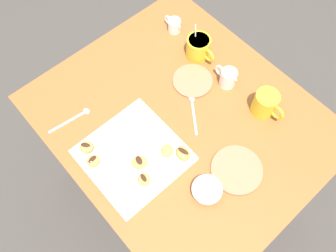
# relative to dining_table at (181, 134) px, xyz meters

# --- Properties ---
(ground_plane) EXTENTS (8.00, 8.00, 0.00)m
(ground_plane) POSITION_rel_dining_table_xyz_m (0.00, 0.00, -0.62)
(ground_plane) COLOR #423D38
(dining_table) EXTENTS (0.99, 0.84, 0.76)m
(dining_table) POSITION_rel_dining_table_xyz_m (0.00, 0.00, 0.00)
(dining_table) COLOR #935628
(dining_table) RESTS_ON ground_plane
(pastry_plate_square) EXTENTS (0.31, 0.31, 0.02)m
(pastry_plate_square) POSITION_rel_dining_table_xyz_m (-0.00, -0.22, 0.15)
(pastry_plate_square) COLOR white
(pastry_plate_square) RESTS_ON dining_table
(coffee_mug_yellow_left) EXTENTS (0.13, 0.09, 0.13)m
(coffee_mug_yellow_left) POSITION_rel_dining_table_xyz_m (-0.17, 0.24, 0.19)
(coffee_mug_yellow_left) COLOR yellow
(coffee_mug_yellow_left) RESTS_ON dining_table
(coffee_mug_yellow_right) EXTENTS (0.12, 0.08, 0.09)m
(coffee_mug_yellow_right) POSITION_rel_dining_table_xyz_m (0.17, 0.24, 0.19)
(coffee_mug_yellow_right) COLOR yellow
(coffee_mug_yellow_right) RESTS_ON dining_table
(cream_pitcher_white) EXTENTS (0.10, 0.06, 0.07)m
(cream_pitcher_white) POSITION_rel_dining_table_xyz_m (0.00, 0.22, 0.18)
(cream_pitcher_white) COLOR white
(cream_pitcher_white) RESTS_ON dining_table
(ice_cream_bowl) EXTENTS (0.10, 0.10, 0.07)m
(ice_cream_bowl) POSITION_rel_dining_table_xyz_m (0.25, -0.13, 0.17)
(ice_cream_bowl) COLOR white
(ice_cream_bowl) RESTS_ON dining_table
(chocolate_sauce_pitcher) EXTENTS (0.09, 0.05, 0.06)m
(chocolate_sauce_pitcher) POSITION_rel_dining_table_xyz_m (-0.32, 0.25, 0.17)
(chocolate_sauce_pitcher) COLOR white
(chocolate_sauce_pitcher) RESTS_ON dining_table
(saucer_coral_left) EXTENTS (0.17, 0.17, 0.01)m
(saucer_coral_left) POSITION_rel_dining_table_xyz_m (0.27, -0.00, 0.14)
(saucer_coral_left) COLOR #E5704C
(saucer_coral_left) RESTS_ON dining_table
(saucer_coral_right) EXTENTS (0.15, 0.15, 0.01)m
(saucer_coral_right) POSITION_rel_dining_table_xyz_m (-0.09, 0.13, 0.14)
(saucer_coral_right) COLOR #E5704C
(saucer_coral_right) RESTS_ON dining_table
(loose_spoon_near_saucer) EXTENTS (0.14, 0.10, 0.01)m
(loose_spoon_near_saucer) POSITION_rel_dining_table_xyz_m (0.00, 0.05, 0.14)
(loose_spoon_near_saucer) COLOR silver
(loose_spoon_near_saucer) RESTS_ON dining_table
(loose_spoon_by_plate) EXTENTS (0.04, 0.16, 0.01)m
(loose_spoon_by_plate) POSITION_rel_dining_table_xyz_m (-0.25, -0.29, 0.14)
(loose_spoon_by_plate) COLOR silver
(loose_spoon_by_plate) RESTS_ON dining_table
(beignet_0) EXTENTS (0.06, 0.06, 0.03)m
(beignet_0) POSITION_rel_dining_table_xyz_m (0.10, -0.25, 0.17)
(beignet_0) COLOR #D19347
(beignet_0) RESTS_ON pastry_plate_square
(chocolate_drizzle_0) EXTENTS (0.03, 0.02, 0.00)m
(chocolate_drizzle_0) POSITION_rel_dining_table_xyz_m (0.10, -0.25, 0.19)
(chocolate_drizzle_0) COLOR #381E11
(chocolate_drizzle_0) RESTS_ON beignet_0
(beignet_1) EXTENTS (0.06, 0.06, 0.03)m
(beignet_1) POSITION_rel_dining_table_xyz_m (0.07, -0.13, 0.17)
(beignet_1) COLOR #D19347
(beignet_1) RESTS_ON pastry_plate_square
(beignet_2) EXTENTS (0.05, 0.05, 0.03)m
(beignet_2) POSITION_rel_dining_table_xyz_m (-0.06, -0.34, 0.17)
(beignet_2) COLOR #D19347
(beignet_2) RESTS_ON pastry_plate_square
(chocolate_drizzle_2) EXTENTS (0.02, 0.03, 0.00)m
(chocolate_drizzle_2) POSITION_rel_dining_table_xyz_m (-0.06, -0.34, 0.19)
(chocolate_drizzle_2) COLOR #381E11
(chocolate_drizzle_2) RESTS_ON beignet_2
(beignet_3) EXTENTS (0.06, 0.05, 0.04)m
(beignet_3) POSITION_rel_dining_table_xyz_m (0.11, -0.10, 0.17)
(beignet_3) COLOR #D19347
(beignet_3) RESTS_ON pastry_plate_square
(chocolate_drizzle_3) EXTENTS (0.04, 0.02, 0.00)m
(chocolate_drizzle_3) POSITION_rel_dining_table_xyz_m (0.11, -0.10, 0.19)
(chocolate_drizzle_3) COLOR #381E11
(chocolate_drizzle_3) RESTS_ON beignet_3
(beignet_4) EXTENTS (0.06, 0.06, 0.03)m
(beignet_4) POSITION_rel_dining_table_xyz_m (-0.12, -0.33, 0.17)
(beignet_4) COLOR #D19347
(beignet_4) RESTS_ON pastry_plate_square
(chocolate_drizzle_4) EXTENTS (0.03, 0.03, 0.00)m
(chocolate_drizzle_4) POSITION_rel_dining_table_xyz_m (-0.12, -0.33, 0.19)
(chocolate_drizzle_4) COLOR #381E11
(chocolate_drizzle_4) RESTS_ON beignet_4
(beignet_5) EXTENTS (0.07, 0.07, 0.03)m
(beignet_5) POSITION_rel_dining_table_xyz_m (0.04, -0.23, 0.17)
(beignet_5) COLOR #D19347
(beignet_5) RESTS_ON pastry_plate_square
(chocolate_drizzle_5) EXTENTS (0.04, 0.03, 0.00)m
(chocolate_drizzle_5) POSITION_rel_dining_table_xyz_m (0.04, -0.23, 0.19)
(chocolate_drizzle_5) COLOR #381E11
(chocolate_drizzle_5) RESTS_ON beignet_5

